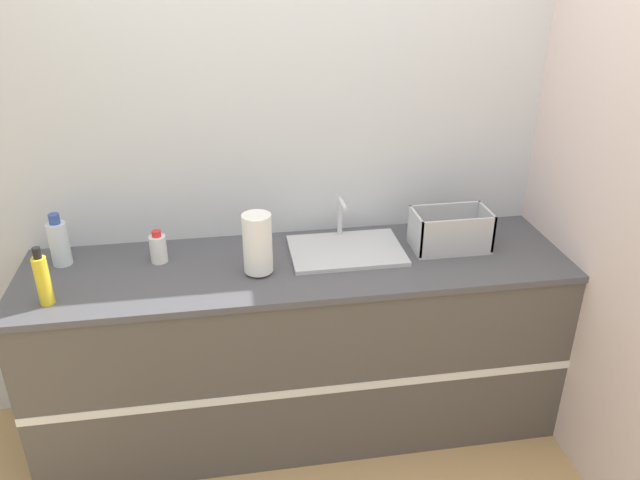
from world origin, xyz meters
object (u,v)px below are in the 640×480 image
(sink, at_px, (346,249))
(bottle_yellow, at_px, (43,279))
(dish_rack, at_px, (450,234))
(bottle_white_spray, at_px, (158,248))
(paper_towel_roll, at_px, (258,244))
(bottle_clear, at_px, (59,242))

(sink, height_order, bottle_yellow, bottle_yellow)
(dish_rack, xyz_separation_m, bottle_white_spray, (-1.34, 0.08, -0.01))
(paper_towel_roll, bearing_deg, sink, 17.40)
(paper_towel_roll, xyz_separation_m, bottle_yellow, (-0.86, -0.12, -0.03))
(bottle_clear, bearing_deg, sink, -4.01)
(dish_rack, height_order, bottle_yellow, bottle_yellow)
(paper_towel_roll, bearing_deg, bottle_clear, 165.73)
(paper_towel_roll, height_order, bottle_yellow, paper_towel_roll)
(dish_rack, xyz_separation_m, bottle_yellow, (-1.76, -0.21, 0.04))
(bottle_yellow, bearing_deg, dish_rack, 6.91)
(sink, height_order, bottle_white_spray, sink)
(paper_towel_roll, bearing_deg, bottle_yellow, -172.10)
(paper_towel_roll, relative_size, bottle_white_spray, 1.79)
(paper_towel_roll, height_order, bottle_clear, paper_towel_roll)
(bottle_white_spray, bearing_deg, bottle_yellow, -145.14)
(paper_towel_roll, relative_size, bottle_yellow, 1.10)
(sink, xyz_separation_m, bottle_yellow, (-1.27, -0.25, 0.09))
(bottle_white_spray, relative_size, bottle_yellow, 0.61)
(bottle_clear, distance_m, bottle_yellow, 0.34)
(sink, bearing_deg, bottle_yellow, -168.92)
(paper_towel_roll, xyz_separation_m, bottle_white_spray, (-0.44, 0.17, -0.07))
(dish_rack, distance_m, bottle_clear, 1.77)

